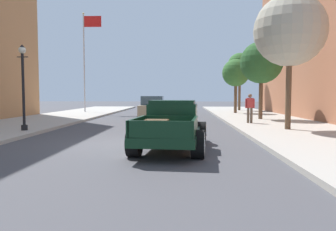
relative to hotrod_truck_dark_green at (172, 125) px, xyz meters
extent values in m
plane|color=#47474C|center=(-1.52, 0.74, -0.75)|extent=(140.00, 140.00, 0.00)
cube|color=black|center=(-0.02, -0.24, -0.21)|extent=(2.18, 5.03, 0.24)
cube|color=black|center=(0.01, 0.11, 0.31)|extent=(1.65, 1.23, 0.80)
cube|color=black|center=(0.01, 0.06, 0.77)|extent=(1.51, 1.06, 0.12)
cube|color=#3D4C5B|center=(0.06, 0.67, 0.47)|extent=(1.32, 0.15, 0.44)
cube|color=black|center=(0.12, 1.40, 0.17)|extent=(1.45, 1.61, 0.52)
cube|color=silver|center=(0.19, 2.20, 0.15)|extent=(0.69, 0.16, 0.47)
cube|color=black|center=(-0.14, -1.64, -0.07)|extent=(1.87, 2.24, 0.04)
cube|color=black|center=(-0.95, -1.57, 0.15)|extent=(0.26, 2.10, 0.44)
cube|color=black|center=(0.67, -1.71, 0.15)|extent=(0.26, 2.10, 0.44)
cube|color=black|center=(-0.23, -2.64, 0.15)|extent=(1.62, 0.22, 0.44)
cube|color=black|center=(-0.05, -0.63, 0.15)|extent=(1.62, 0.22, 0.44)
cylinder|color=black|center=(-0.80, 1.18, -0.35)|extent=(0.43, 0.83, 0.80)
cylinder|color=silver|center=(-0.98, 1.19, -0.35)|extent=(0.07, 0.65, 0.66)
cylinder|color=silver|center=(-0.99, 1.19, -0.35)|extent=(0.04, 0.24, 0.24)
cylinder|color=black|center=(0.99, 1.02, -0.35)|extent=(0.43, 0.83, 0.80)
cylinder|color=silver|center=(1.18, 1.01, -0.35)|extent=(0.07, 0.65, 0.66)
cylinder|color=silver|center=(1.19, 1.00, -0.35)|extent=(0.04, 0.24, 0.24)
cylinder|color=black|center=(-1.03, -1.51, -0.35)|extent=(0.43, 0.83, 0.80)
cylinder|color=silver|center=(-1.21, -1.49, -0.35)|extent=(0.07, 0.65, 0.66)
cylinder|color=silver|center=(-1.22, -1.49, -0.35)|extent=(0.04, 0.24, 0.24)
cylinder|color=black|center=(0.76, -1.66, -0.35)|extent=(0.43, 0.83, 0.80)
cylinder|color=silver|center=(0.94, -1.68, -0.35)|extent=(0.07, 0.65, 0.66)
cylinder|color=silver|center=(0.95, -1.68, -0.35)|extent=(0.04, 0.24, 0.24)
cube|color=olive|center=(-0.35, -1.97, 0.15)|extent=(0.64, 0.49, 0.40)
cube|color=#3D2D1E|center=(-0.35, -1.97, 0.15)|extent=(0.62, 0.10, 0.42)
cube|color=#2D2D33|center=(0.10, -1.36, 0.09)|extent=(0.45, 0.33, 0.28)
cube|color=tan|center=(-1.84, 12.99, -0.14)|extent=(1.77, 4.32, 0.80)
cube|color=#384C5B|center=(-1.84, 12.84, 0.58)|extent=(1.54, 2.02, 0.64)
cylinder|color=black|center=(-2.68, 14.27, -0.42)|extent=(0.23, 0.66, 0.66)
cylinder|color=black|center=(-1.03, 14.29, -0.42)|extent=(0.23, 0.66, 0.66)
cylinder|color=black|center=(-2.65, 11.69, -0.42)|extent=(0.23, 0.66, 0.66)
cylinder|color=black|center=(-1.00, 11.71, -0.42)|extent=(0.23, 0.66, 0.66)
cylinder|color=brown|center=(4.06, 8.05, -0.17)|extent=(0.14, 0.14, 0.86)
cylinder|color=brown|center=(4.24, 8.05, -0.17)|extent=(0.14, 0.14, 0.86)
cube|color=#B23333|center=(4.15, 8.05, 0.54)|extent=(0.36, 0.22, 0.56)
cylinder|color=#B23333|center=(3.93, 8.05, 0.51)|extent=(0.09, 0.09, 0.54)
cylinder|color=#B23333|center=(4.37, 8.05, 0.51)|extent=(0.09, 0.09, 0.54)
sphere|color=brown|center=(4.15, 8.05, 0.94)|extent=(0.22, 0.22, 0.22)
cylinder|color=black|center=(-6.83, 3.75, -0.48)|extent=(0.28, 0.28, 0.24)
cylinder|color=black|center=(-6.83, 3.75, 1.24)|extent=(0.12, 0.12, 3.20)
cylinder|color=black|center=(-6.83, 3.75, 2.69)|extent=(0.50, 0.04, 0.04)
sphere|color=silver|center=(-6.83, 3.75, 3.00)|extent=(0.32, 0.32, 0.32)
cone|color=black|center=(-6.83, 3.75, 3.18)|extent=(0.24, 0.24, 0.14)
cylinder|color=#B2B2B7|center=(-8.87, 19.61, 3.90)|extent=(0.12, 0.12, 9.00)
sphere|color=gold|center=(-8.87, 19.61, 8.48)|extent=(0.16, 0.16, 0.16)
cube|color=red|center=(-8.01, 19.61, 7.75)|extent=(1.60, 0.03, 1.00)
cylinder|color=brown|center=(5.24, 4.77, 1.06)|extent=(0.26, 0.26, 3.32)
sphere|color=#ADA893|center=(5.24, 4.77, 3.95)|extent=(3.28, 3.28, 3.28)
cylinder|color=brown|center=(5.48, 11.17, 0.74)|extent=(0.26, 0.26, 2.68)
sphere|color=#285628|center=(5.48, 11.17, 3.11)|extent=(2.76, 2.76, 2.76)
cylinder|color=brown|center=(4.96, 18.21, 0.70)|extent=(0.26, 0.26, 2.61)
sphere|color=#33662D|center=(4.96, 18.21, 2.90)|extent=(2.38, 2.38, 2.38)
cylinder|color=brown|center=(6.12, 23.03, 1.23)|extent=(0.26, 0.26, 3.67)
sphere|color=#33662D|center=(6.12, 23.03, 3.99)|extent=(2.46, 2.46, 2.46)
camera|label=1|loc=(0.34, -10.61, 1.02)|focal=34.84mm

